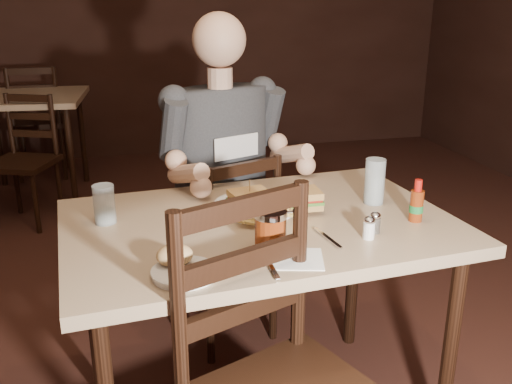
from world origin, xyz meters
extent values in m
plane|color=black|center=(0.00, 0.00, 0.00)|extent=(7.00, 7.00, 0.00)
plane|color=#331D17|center=(0.00, 3.50, 1.40)|extent=(6.00, 0.00, 6.00)
cube|color=tan|center=(0.24, -0.28, 0.75)|extent=(1.29, 0.92, 0.04)
cylinder|color=black|center=(-0.31, 0.00, 0.36)|extent=(0.05, 0.05, 0.73)
cylinder|color=black|center=(0.80, -0.56, 0.36)|extent=(0.05, 0.05, 0.73)
cylinder|color=black|center=(0.75, 0.09, 0.36)|extent=(0.05, 0.05, 0.73)
cube|color=tan|center=(-0.80, 2.46, 0.75)|extent=(0.86, 0.86, 0.04)
cylinder|color=black|center=(-0.51, 2.12, 0.36)|extent=(0.04, 0.04, 0.73)
cylinder|color=black|center=(-0.46, 2.75, 0.36)|extent=(0.04, 0.04, 0.73)
cylinder|color=white|center=(0.25, -0.18, 0.78)|extent=(0.30, 0.30, 0.02)
ellipsoid|color=maroon|center=(0.28, -0.24, 0.79)|extent=(0.04, 0.04, 0.01)
cylinder|color=silver|center=(-0.23, -0.18, 0.83)|extent=(0.07, 0.07, 0.12)
cylinder|color=silver|center=(0.67, -0.21, 0.85)|extent=(0.07, 0.07, 0.16)
cube|color=white|center=(0.27, -0.58, 0.77)|extent=(0.18, 0.17, 0.00)
cube|color=silver|center=(0.19, -0.59, 0.78)|extent=(0.02, 0.19, 0.00)
cube|color=silver|center=(0.40, -0.47, 0.78)|extent=(0.03, 0.16, 0.00)
cylinder|color=white|center=(-0.04, -0.60, 0.78)|extent=(0.18, 0.18, 0.01)
ellipsoid|color=tan|center=(-0.06, -0.56, 0.81)|extent=(0.10, 0.09, 0.06)
camera|label=1|loc=(-0.17, -1.92, 1.46)|focal=40.00mm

